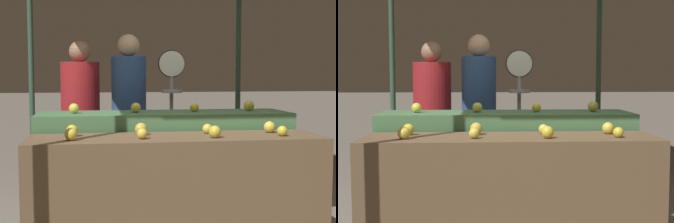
% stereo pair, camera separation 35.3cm
% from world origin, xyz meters
% --- Properties ---
extents(display_counter_front, '(2.05, 0.55, 0.87)m').
position_xyz_m(display_counter_front, '(0.00, 0.00, 0.44)').
color(display_counter_front, brown).
rests_on(display_counter_front, ground_plane).
extents(display_counter_back, '(2.05, 0.55, 0.99)m').
position_xyz_m(display_counter_back, '(0.00, 0.60, 0.50)').
color(display_counter_back, '#4C7A4C').
rests_on(display_counter_back, ground_plane).
extents(apple_front_0, '(0.08, 0.08, 0.08)m').
position_xyz_m(apple_front_0, '(-0.72, -0.10, 0.91)').
color(apple_front_0, yellow).
rests_on(apple_front_0, display_counter_front).
extents(apple_front_1, '(0.07, 0.07, 0.07)m').
position_xyz_m(apple_front_1, '(-0.25, -0.10, 0.91)').
color(apple_front_1, yellow).
rests_on(apple_front_1, display_counter_front).
extents(apple_front_2, '(0.08, 0.08, 0.08)m').
position_xyz_m(apple_front_2, '(0.24, -0.11, 0.91)').
color(apple_front_2, gold).
rests_on(apple_front_2, display_counter_front).
extents(apple_front_3, '(0.07, 0.07, 0.07)m').
position_xyz_m(apple_front_3, '(0.73, -0.10, 0.91)').
color(apple_front_3, gold).
rests_on(apple_front_3, display_counter_front).
extents(apple_front_4, '(0.08, 0.08, 0.08)m').
position_xyz_m(apple_front_4, '(-0.72, 0.11, 0.91)').
color(apple_front_4, gold).
rests_on(apple_front_4, display_counter_front).
extents(apple_front_5, '(0.09, 0.09, 0.09)m').
position_xyz_m(apple_front_5, '(-0.24, 0.10, 0.91)').
color(apple_front_5, gold).
rests_on(apple_front_5, display_counter_front).
extents(apple_front_6, '(0.07, 0.07, 0.07)m').
position_xyz_m(apple_front_6, '(0.25, 0.11, 0.91)').
color(apple_front_6, yellow).
rests_on(apple_front_6, display_counter_front).
extents(apple_front_7, '(0.09, 0.09, 0.09)m').
position_xyz_m(apple_front_7, '(0.71, 0.10, 0.91)').
color(apple_front_7, yellow).
rests_on(apple_front_7, display_counter_front).
extents(apple_back_0, '(0.08, 0.08, 0.08)m').
position_xyz_m(apple_back_0, '(-0.73, 0.59, 1.03)').
color(apple_back_0, yellow).
rests_on(apple_back_0, display_counter_back).
extents(apple_back_1, '(0.08, 0.08, 0.08)m').
position_xyz_m(apple_back_1, '(-0.24, 0.60, 1.03)').
color(apple_back_1, yellow).
rests_on(apple_back_1, display_counter_back).
extents(apple_back_2, '(0.07, 0.07, 0.07)m').
position_xyz_m(apple_back_2, '(0.25, 0.59, 1.03)').
color(apple_back_2, gold).
rests_on(apple_back_2, display_counter_back).
extents(apple_back_3, '(0.09, 0.09, 0.09)m').
position_xyz_m(apple_back_3, '(0.73, 0.61, 1.04)').
color(apple_back_3, gold).
rests_on(apple_back_3, display_counter_back).
extents(produce_scale, '(0.26, 0.20, 1.53)m').
position_xyz_m(produce_scale, '(0.16, 1.20, 1.10)').
color(produce_scale, '#99999E').
rests_on(produce_scale, ground_plane).
extents(person_vendor_at_scale, '(0.42, 0.42, 1.70)m').
position_xyz_m(person_vendor_at_scale, '(-0.23, 1.52, 0.99)').
color(person_vendor_at_scale, '#2D2D38').
rests_on(person_vendor_at_scale, ground_plane).
extents(person_customer_left, '(0.51, 0.51, 1.64)m').
position_xyz_m(person_customer_left, '(-0.71, 1.67, 0.94)').
color(person_customer_left, '#2D2D38').
rests_on(person_customer_left, ground_plane).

